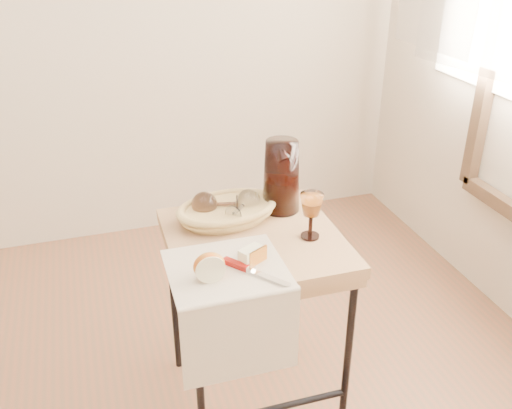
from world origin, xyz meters
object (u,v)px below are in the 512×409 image
object	(u,v)px
goblet_lying_b	(242,206)
wine_goblet	(311,216)
pitcher	(281,176)
table_knife	(253,271)
tea_towel	(226,269)
side_table	(254,322)
bread_basket	(228,212)
apple_half	(209,266)
goblet_lying_a	(218,204)

from	to	relation	value
goblet_lying_b	wine_goblet	distance (m)	0.24
goblet_lying_b	pitcher	distance (m)	0.17
table_knife	tea_towel	bearing A→B (deg)	-164.80
side_table	wine_goblet	size ratio (longest dim) A/B	4.52
wine_goblet	table_knife	world-z (taller)	wine_goblet
tea_towel	goblet_lying_b	xyz separation A→B (m)	(0.12, 0.26, 0.05)
goblet_lying_b	table_knife	world-z (taller)	goblet_lying_b
bread_basket	wine_goblet	size ratio (longest dim) A/B	2.03
wine_goblet	apple_half	size ratio (longest dim) A/B	1.70
side_table	pitcher	bearing A→B (deg)	46.19
goblet_lying_b	apple_half	distance (m)	0.35
wine_goblet	table_knife	size ratio (longest dim) A/B	0.70
bread_basket	goblet_lying_a	distance (m)	0.04
tea_towel	apple_half	distance (m)	0.08
tea_towel	goblet_lying_b	distance (m)	0.29
wine_goblet	side_table	bearing A→B (deg)	160.52
side_table	bread_basket	xyz separation A→B (m)	(-0.05, 0.13, 0.36)
tea_towel	wine_goblet	size ratio (longest dim) A/B	2.19
goblet_lying_b	side_table	bearing A→B (deg)	-132.88
bread_basket	goblet_lying_b	xyz separation A→B (m)	(0.04, -0.02, 0.02)
pitcher	apple_half	world-z (taller)	pitcher
goblet_lying_a	table_knife	size ratio (longest dim) A/B	0.64
side_table	tea_towel	bearing A→B (deg)	-130.05
bread_basket	pitcher	distance (m)	0.21
side_table	goblet_lying_b	size ratio (longest dim) A/B	5.27
pitcher	goblet_lying_b	bearing A→B (deg)	171.87
tea_towel	bread_basket	distance (m)	0.29
side_table	wine_goblet	world-z (taller)	wine_goblet
bread_basket	apple_half	distance (m)	0.34
table_knife	side_table	bearing A→B (deg)	123.19
table_knife	pitcher	bearing A→B (deg)	110.65
side_table	apple_half	bearing A→B (deg)	-134.74
bread_basket	wine_goblet	xyz separation A→B (m)	(0.21, -0.18, 0.05)
tea_towel	goblet_lying_a	distance (m)	0.30
tea_towel	table_knife	size ratio (longest dim) A/B	1.54
bread_basket	table_knife	world-z (taller)	bread_basket
apple_half	bread_basket	bearing A→B (deg)	68.83
bread_basket	apple_half	xyz separation A→B (m)	(-0.14, -0.31, 0.02)
goblet_lying_b	pitcher	bearing A→B (deg)	-31.78
wine_goblet	table_knife	xyz separation A→B (m)	(-0.23, -0.14, -0.06)
goblet_lying_a	pitcher	bearing A→B (deg)	-163.99
bread_basket	side_table	bearing A→B (deg)	-78.53
side_table	tea_towel	distance (m)	0.40
bread_basket	goblet_lying_b	size ratio (longest dim) A/B	2.36
goblet_lying_a	goblet_lying_b	size ratio (longest dim) A/B	1.07
side_table	apple_half	size ratio (longest dim) A/B	7.67
side_table	bread_basket	bearing A→B (deg)	111.54
side_table	table_knife	xyz separation A→B (m)	(-0.07, -0.20, 0.35)
goblet_lying_a	wine_goblet	size ratio (longest dim) A/B	0.91
side_table	wine_goblet	distance (m)	0.45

